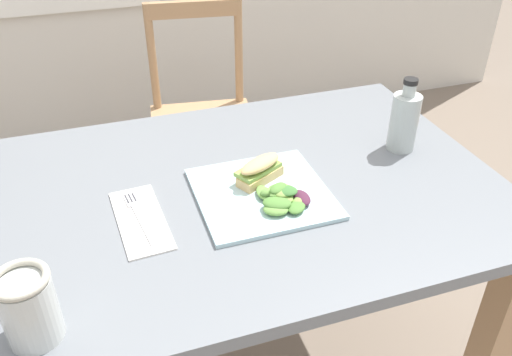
{
  "coord_description": "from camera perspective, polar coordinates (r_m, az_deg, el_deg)",
  "views": [
    {
      "loc": [
        -0.36,
        -0.78,
        1.42
      ],
      "look_at": [
        -0.05,
        0.15,
        0.76
      ],
      "focal_mm": 37.35,
      "sensor_mm": 36.0,
      "label": 1
    }
  ],
  "objects": [
    {
      "name": "fork_on_napkin",
      "position": [
        1.13,
        -12.5,
        -3.76
      ],
      "size": [
        0.04,
        0.19,
        0.0
      ],
      "color": "silver",
      "rests_on": "napkin_folded"
    },
    {
      "name": "salad_mixed_greens",
      "position": [
        1.12,
        2.89,
        -1.97
      ],
      "size": [
        0.12,
        0.13,
        0.04
      ],
      "color": "#3D7033",
      "rests_on": "plate_lunch"
    },
    {
      "name": "sandwich_half_front",
      "position": [
        1.18,
        0.41,
        0.91
      ],
      "size": [
        0.12,
        0.1,
        0.06
      ],
      "color": "#DBB270",
      "rests_on": "plate_lunch"
    },
    {
      "name": "plate_lunch",
      "position": [
        1.16,
        0.63,
        -1.65
      ],
      "size": [
        0.28,
        0.28,
        0.01
      ],
      "primitive_type": "cube",
      "color": "silver",
      "rests_on": "dining_table"
    },
    {
      "name": "napkin_folded",
      "position": [
        1.12,
        -12.24,
        -4.39
      ],
      "size": [
        0.11,
        0.24,
        0.0
      ],
      "primitive_type": "cube",
      "rotation": [
        0.0,
        0.0,
        0.06
      ],
      "color": "silver",
      "rests_on": "dining_table"
    },
    {
      "name": "bottle_cold_brew",
      "position": [
        1.35,
        15.52,
        5.59
      ],
      "size": [
        0.07,
        0.07,
        0.18
      ],
      "color": "#472819",
      "rests_on": "dining_table"
    },
    {
      "name": "dining_table",
      "position": [
        1.27,
        -1.63,
        -5.96
      ],
      "size": [
        1.17,
        0.8,
        0.74
      ],
      "color": "slate",
      "rests_on": "ground"
    },
    {
      "name": "mason_jar_iced_tea",
      "position": [
        0.91,
        -23.1,
        -12.86
      ],
      "size": [
        0.09,
        0.09,
        0.13
      ],
      "color": "#995623",
      "rests_on": "dining_table"
    },
    {
      "name": "chair_wooden_far",
      "position": [
        2.12,
        -5.73,
        6.29
      ],
      "size": [
        0.45,
        0.45,
        0.87
      ],
      "color": "tan",
      "rests_on": "ground"
    }
  ]
}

